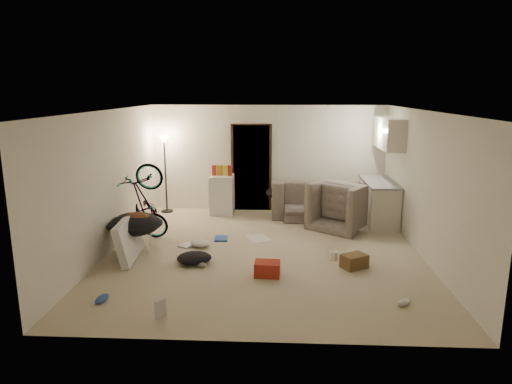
{
  "coord_description": "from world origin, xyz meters",
  "views": [
    {
      "loc": [
        0.25,
        -7.74,
        2.84
      ],
      "look_at": [
        -0.17,
        0.6,
        0.97
      ],
      "focal_mm": 32.0,
      "sensor_mm": 36.0,
      "label": 1
    }
  ],
  "objects_px": {
    "tv_box": "(128,240)",
    "sofa": "(320,202)",
    "floor_lamp": "(165,157)",
    "bicycle": "(146,219)",
    "armchair": "(345,210)",
    "drink_case_b": "(267,269)",
    "mini_fridge": "(222,195)",
    "drink_case_a": "(354,261)",
    "juicer": "(334,255)",
    "saucer_chair": "(135,229)",
    "kitchen_counter": "(379,203)"
  },
  "relations": [
    {
      "from": "armchair",
      "to": "sofa",
      "type": "bearing_deg",
      "value": -22.6
    },
    {
      "from": "drink_case_a",
      "to": "saucer_chair",
      "type": "bearing_deg",
      "value": 139.84
    },
    {
      "from": "tv_box",
      "to": "armchair",
      "type": "bearing_deg",
      "value": 24.12
    },
    {
      "from": "juicer",
      "to": "sofa",
      "type": "bearing_deg",
      "value": 90.18
    },
    {
      "from": "sofa",
      "to": "juicer",
      "type": "xyz_separation_m",
      "value": [
        0.01,
        -2.77,
        -0.24
      ]
    },
    {
      "from": "armchair",
      "to": "drink_case_b",
      "type": "bearing_deg",
      "value": 97.13
    },
    {
      "from": "floor_lamp",
      "to": "sofa",
      "type": "xyz_separation_m",
      "value": [
        3.6,
        -0.2,
        -0.99
      ]
    },
    {
      "from": "drink_case_b",
      "to": "juicer",
      "type": "bearing_deg",
      "value": 36.67
    },
    {
      "from": "mini_fridge",
      "to": "drink_case_b",
      "type": "xyz_separation_m",
      "value": [
        1.15,
        -3.62,
        -0.34
      ]
    },
    {
      "from": "bicycle",
      "to": "juicer",
      "type": "height_order",
      "value": "bicycle"
    },
    {
      "from": "drink_case_a",
      "to": "mini_fridge",
      "type": "bearing_deg",
      "value": 97.53
    },
    {
      "from": "bicycle",
      "to": "tv_box",
      "type": "bearing_deg",
      "value": -177.63
    },
    {
      "from": "juicer",
      "to": "saucer_chair",
      "type": "bearing_deg",
      "value": 175.64
    },
    {
      "from": "mini_fridge",
      "to": "drink_case_b",
      "type": "bearing_deg",
      "value": -72.26
    },
    {
      "from": "mini_fridge",
      "to": "tv_box",
      "type": "height_order",
      "value": "mini_fridge"
    },
    {
      "from": "floor_lamp",
      "to": "mini_fridge",
      "type": "height_order",
      "value": "floor_lamp"
    },
    {
      "from": "floor_lamp",
      "to": "juicer",
      "type": "bearing_deg",
      "value": -39.49
    },
    {
      "from": "sofa",
      "to": "drink_case_b",
      "type": "relative_size",
      "value": 5.59
    },
    {
      "from": "bicycle",
      "to": "drink_case_b",
      "type": "relative_size",
      "value": 3.91
    },
    {
      "from": "floor_lamp",
      "to": "kitchen_counter",
      "type": "relative_size",
      "value": 1.21
    },
    {
      "from": "armchair",
      "to": "saucer_chair",
      "type": "height_order",
      "value": "armchair"
    },
    {
      "from": "sofa",
      "to": "juicer",
      "type": "height_order",
      "value": "sofa"
    },
    {
      "from": "mini_fridge",
      "to": "drink_case_a",
      "type": "height_order",
      "value": "mini_fridge"
    },
    {
      "from": "floor_lamp",
      "to": "bicycle",
      "type": "bearing_deg",
      "value": -87.19
    },
    {
      "from": "sofa",
      "to": "drink_case_b",
      "type": "distance_m",
      "value": 3.7
    },
    {
      "from": "tv_box",
      "to": "drink_case_b",
      "type": "distance_m",
      "value": 2.48
    },
    {
      "from": "sofa",
      "to": "drink_case_a",
      "type": "relative_size",
      "value": 5.6
    },
    {
      "from": "armchair",
      "to": "tv_box",
      "type": "distance_m",
      "value": 4.49
    },
    {
      "from": "floor_lamp",
      "to": "tv_box",
      "type": "bearing_deg",
      "value": -88.16
    },
    {
      "from": "sofa",
      "to": "armchair",
      "type": "xyz_separation_m",
      "value": [
        0.47,
        -0.8,
        0.04
      ]
    },
    {
      "from": "armchair",
      "to": "juicer",
      "type": "height_order",
      "value": "armchair"
    },
    {
      "from": "kitchen_counter",
      "to": "juicer",
      "type": "height_order",
      "value": "kitchen_counter"
    },
    {
      "from": "floor_lamp",
      "to": "bicycle",
      "type": "distance_m",
      "value": 2.23
    },
    {
      "from": "floor_lamp",
      "to": "saucer_chair",
      "type": "xyz_separation_m",
      "value": [
        0.1,
        -2.7,
        -0.9
      ]
    },
    {
      "from": "kitchen_counter",
      "to": "juicer",
      "type": "relative_size",
      "value": 7.34
    },
    {
      "from": "tv_box",
      "to": "sofa",
      "type": "bearing_deg",
      "value": 35.81
    },
    {
      "from": "tv_box",
      "to": "juicer",
      "type": "bearing_deg",
      "value": -1.64
    },
    {
      "from": "mini_fridge",
      "to": "drink_case_a",
      "type": "relative_size",
      "value": 2.32
    },
    {
      "from": "floor_lamp",
      "to": "drink_case_b",
      "type": "bearing_deg",
      "value": -56.21
    },
    {
      "from": "sofa",
      "to": "bicycle",
      "type": "relative_size",
      "value": 1.43
    },
    {
      "from": "kitchen_counter",
      "to": "tv_box",
      "type": "xyz_separation_m",
      "value": [
        -4.73,
        -2.47,
        -0.09
      ]
    },
    {
      "from": "armchair",
      "to": "tv_box",
      "type": "xyz_separation_m",
      "value": [
        -3.96,
        -2.12,
        -0.02
      ]
    },
    {
      "from": "juicer",
      "to": "tv_box",
      "type": "bearing_deg",
      "value": -177.63
    },
    {
      "from": "tv_box",
      "to": "drink_case_a",
      "type": "relative_size",
      "value": 2.66
    },
    {
      "from": "floor_lamp",
      "to": "kitchen_counter",
      "type": "bearing_deg",
      "value": -7.66
    },
    {
      "from": "kitchen_counter",
      "to": "bicycle",
      "type": "height_order",
      "value": "kitchen_counter"
    },
    {
      "from": "kitchen_counter",
      "to": "armchair",
      "type": "xyz_separation_m",
      "value": [
        -0.77,
        -0.35,
        -0.08
      ]
    },
    {
      "from": "floor_lamp",
      "to": "tv_box",
      "type": "xyz_separation_m",
      "value": [
        0.1,
        -3.12,
        -0.96
      ]
    },
    {
      "from": "drink_case_b",
      "to": "floor_lamp",
      "type": "bearing_deg",
      "value": 126.53
    },
    {
      "from": "floor_lamp",
      "to": "kitchen_counter",
      "type": "xyz_separation_m",
      "value": [
        4.83,
        -0.65,
        -0.87
      ]
    }
  ]
}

